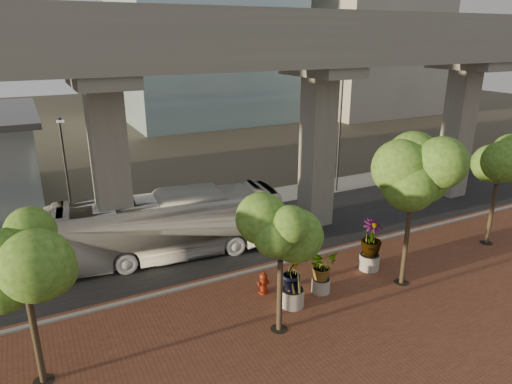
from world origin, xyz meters
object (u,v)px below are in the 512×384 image
transit_bus (169,226)px  planter_front (322,267)px  fire_hydrant (263,283)px  parked_car (445,170)px

transit_bus → planter_front: size_ratio=5.99×
fire_hydrant → planter_front: size_ratio=0.51×
transit_bus → fire_hydrant: bearing=-148.7°
transit_bus → planter_front: bearing=-137.3°
transit_bus → fire_hydrant: (2.66, -5.65, -1.15)m
transit_bus → parked_car: transit_bus is taller
transit_bus → fire_hydrant: transit_bus is taller
parked_car → planter_front: bearing=94.2°
parked_car → fire_hydrant: size_ratio=4.42×
parked_car → planter_front: planter_front is taller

